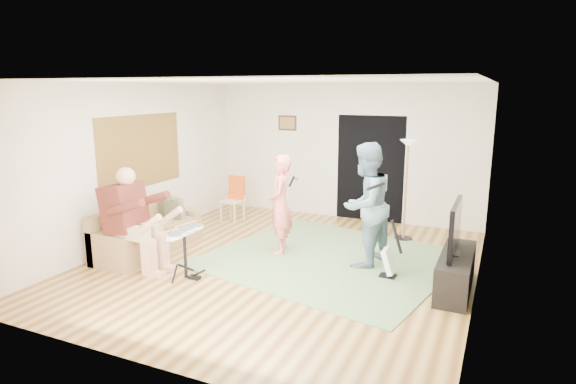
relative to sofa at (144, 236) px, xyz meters
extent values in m
plane|color=brown|center=(2.28, 0.37, -0.25)|extent=(6.00, 6.00, 0.00)
plane|color=white|center=(2.28, 0.37, 2.45)|extent=(6.00, 6.00, 0.00)
plane|color=olive|center=(-0.46, 0.57, 1.30)|extent=(0.00, 2.05, 2.05)
plane|color=black|center=(2.83, 3.36, 0.80)|extent=(2.10, 0.00, 2.10)
cube|color=#3F2314|center=(1.03, 3.36, 1.65)|extent=(0.42, 0.03, 0.32)
cube|color=#5D7D4C|center=(2.88, 0.89, -0.25)|extent=(4.06, 3.83, 0.02)
cube|color=#95744A|center=(0.08, 0.00, -0.07)|extent=(0.76, 1.52, 0.38)
cube|color=#95744A|center=(-0.24, 0.00, 0.13)|extent=(0.14, 1.88, 0.76)
cube|color=#95744A|center=(0.08, 0.85, 0.02)|extent=(0.76, 0.18, 0.54)
cube|color=#95744A|center=(0.08, -0.85, 0.02)|extent=(0.76, 0.18, 0.54)
cube|color=#5B2219|center=(0.23, -0.65, 0.65)|extent=(0.42, 0.55, 0.70)
sphere|color=tan|center=(0.31, -0.65, 1.12)|extent=(0.27, 0.27, 0.27)
cylinder|color=black|center=(1.28, -0.65, 0.08)|extent=(0.04, 0.04, 0.63)
cube|color=white|center=(1.28, -0.65, 0.39)|extent=(0.12, 0.63, 0.04)
imported|color=#F9736C|center=(2.04, 0.86, 0.54)|extent=(0.56, 0.68, 1.59)
imported|color=slate|center=(3.43, 0.87, 0.67)|extent=(0.95, 1.08, 1.85)
cube|color=black|center=(3.88, 0.52, -0.24)|extent=(0.23, 0.19, 0.03)
cube|color=white|center=(3.88, 0.52, -0.01)|extent=(0.18, 0.27, 0.36)
cylinder|color=black|center=(3.98, 0.52, 0.36)|extent=(0.19, 0.04, 0.47)
cylinder|color=black|center=(3.73, 2.39, -0.24)|extent=(0.31, 0.31, 0.03)
cylinder|color=#A27945|center=(3.73, 2.39, 0.60)|extent=(0.04, 0.04, 1.66)
cone|color=white|center=(3.73, 2.39, 1.45)|extent=(0.28, 0.28, 0.11)
cube|color=beige|center=(0.37, 2.17, 0.15)|extent=(0.41, 0.41, 0.04)
cube|color=#DC5717|center=(0.37, 2.34, 0.45)|extent=(0.37, 0.10, 0.38)
cube|color=black|center=(4.78, 0.45, 0.00)|extent=(0.40, 1.40, 0.50)
cube|color=black|center=(4.73, 0.45, 0.60)|extent=(0.06, 1.01, 0.67)
camera|label=1|loc=(5.23, -5.87, 2.36)|focal=30.00mm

